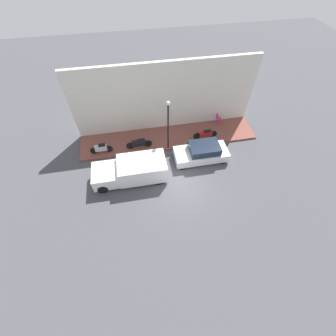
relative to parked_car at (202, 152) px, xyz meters
name	(u,v)px	position (x,y,z in m)	size (l,w,h in m)	color
ground_plane	(181,185)	(-2.25, 2.12, -0.69)	(60.00, 60.00, 0.00)	#47474C
sidewalk	(169,137)	(2.79, 2.12, -0.61)	(2.86, 14.91, 0.16)	brown
building_facade	(165,98)	(4.37, 2.12, 2.30)	(0.30, 14.91, 5.98)	silver
parked_car	(202,152)	(0.00, 0.00, 0.00)	(1.81, 4.15, 1.46)	silver
delivery_van	(131,170)	(-0.94, 5.56, 0.17)	(2.08, 5.25, 1.66)	white
motorcycle_red	(205,134)	(2.06, -0.92, -0.07)	(0.30, 2.06, 0.84)	#B21E1E
scooter_silver	(101,148)	(1.96, 7.75, -0.08)	(0.30, 1.77, 0.85)	#B7B7BF
motorcycle_black	(139,143)	(1.96, 4.71, -0.07)	(0.30, 2.10, 0.85)	black
streetlamp	(168,121)	(1.58, 2.39, 2.22)	(0.30, 0.30, 4.40)	black
cafe_chair	(218,118)	(3.84, -2.60, 0.01)	(0.40, 0.40, 0.96)	#D8338C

